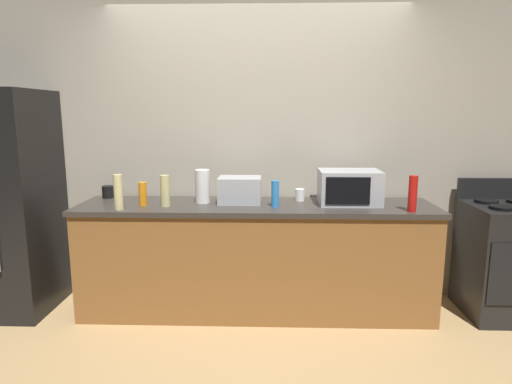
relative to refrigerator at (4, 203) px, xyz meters
name	(u,v)px	position (x,y,z in m)	size (l,w,h in m)	color
ground_plane	(254,333)	(2.05, -0.40, -0.90)	(8.00, 8.00, 0.00)	tan
back_wall	(257,144)	(2.05, 0.41, 0.45)	(6.40, 0.10, 2.70)	#B2A893
counter_run	(256,258)	(2.05, 0.00, -0.45)	(2.84, 0.64, 0.90)	brown
refrigerator	(4,203)	(0.00, 0.00, 0.00)	(0.72, 0.73, 1.80)	black
stove_range	(505,259)	(4.05, 0.00, -0.44)	(0.60, 0.61, 1.08)	black
microwave	(349,187)	(2.79, 0.05, 0.13)	(0.48, 0.35, 0.27)	#B7BABF
toaster_oven	(240,190)	(1.92, 0.06, 0.10)	(0.34, 0.26, 0.21)	#B7BABF
paper_towel_roll	(203,186)	(1.62, 0.05, 0.13)	(0.12, 0.12, 0.27)	white
bottle_hot_sauce	(413,194)	(3.21, -0.23, 0.13)	(0.06, 0.06, 0.27)	red
bottle_vinegar	(165,191)	(1.35, -0.09, 0.12)	(0.07, 0.07, 0.25)	beige
bottle_dish_soap	(143,194)	(1.16, -0.08, 0.09)	(0.06, 0.06, 0.19)	orange
bottle_hand_soap	(118,192)	(1.02, -0.22, 0.13)	(0.07, 0.07, 0.27)	beige
bottle_spray_cleaner	(275,194)	(2.20, -0.09, 0.10)	(0.06, 0.06, 0.21)	#338CE5
mug_black	(108,192)	(0.77, 0.23, 0.05)	(0.10, 0.10, 0.10)	black
mug_white	(300,195)	(2.41, 0.16, 0.05)	(0.08, 0.08, 0.10)	white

